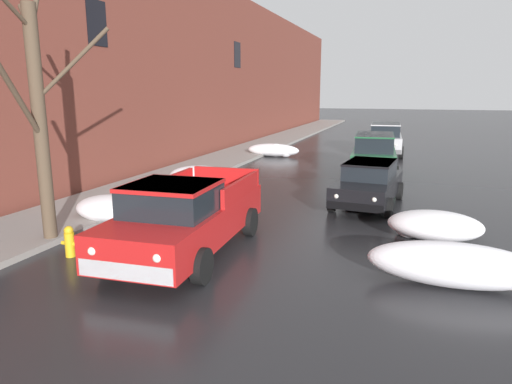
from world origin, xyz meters
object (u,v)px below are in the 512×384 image
sedan_black_parked_kerbside_close (369,182)px  suv_silver_parked_far_down_block (385,138)px  fire_hydrant (70,241)px  bare_tree_second_along_sidewalk (39,114)px  suv_green_parked_kerbside_mid (374,153)px  pickup_truck_red_approaching_near_lane (185,216)px

sedan_black_parked_kerbside_close → suv_silver_parked_far_down_block: size_ratio=0.97×
suv_silver_parked_far_down_block → fire_hydrant: size_ratio=6.19×
bare_tree_second_along_sidewalk → sedan_black_parked_kerbside_close: bare_tree_second_along_sidewalk is taller
bare_tree_second_along_sidewalk → suv_silver_parked_far_down_block: 20.38m
suv_green_parked_kerbside_mid → suv_silver_parked_far_down_block: size_ratio=1.02×
sedan_black_parked_kerbside_close → fire_hydrant: bearing=-129.8°
bare_tree_second_along_sidewalk → pickup_truck_red_approaching_near_lane: bearing=6.3°
pickup_truck_red_approaching_near_lane → suv_green_parked_kerbside_mid: suv_green_parked_kerbside_mid is taller
sedan_black_parked_kerbside_close → suv_silver_parked_far_down_block: bearing=91.1°
pickup_truck_red_approaching_near_lane → suv_silver_parked_far_down_block: suv_silver_parked_far_down_block is taller
suv_green_parked_kerbside_mid → fire_hydrant: 13.80m
fire_hydrant → suv_silver_parked_far_down_block: bearing=74.1°
sedan_black_parked_kerbside_close → fire_hydrant: 9.18m
suv_green_parked_kerbside_mid → suv_silver_parked_far_down_block: 7.13m
suv_green_parked_kerbside_mid → suv_silver_parked_far_down_block: bearing=89.6°
fire_hydrant → pickup_truck_red_approaching_near_lane: bearing=22.6°
pickup_truck_red_approaching_near_lane → fire_hydrant: size_ratio=7.70×
bare_tree_second_along_sidewalk → suv_silver_parked_far_down_block: bare_tree_second_along_sidewalk is taller
fire_hydrant → sedan_black_parked_kerbside_close: bearing=50.2°
suv_silver_parked_far_down_block → bare_tree_second_along_sidewalk: bearing=-109.3°
suv_silver_parked_far_down_block → fire_hydrant: 20.53m
pickup_truck_red_approaching_near_lane → sedan_black_parked_kerbside_close: 6.99m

